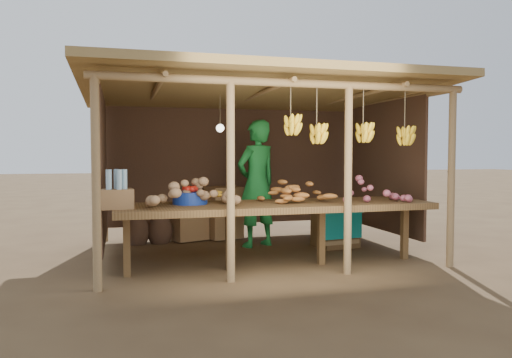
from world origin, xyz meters
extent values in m
plane|color=brown|center=(0.00, 0.00, 0.00)|extent=(60.00, 60.00, 0.00)
cylinder|color=#96754D|center=(-2.10, -1.50, 1.10)|extent=(0.09, 0.09, 2.20)
cylinder|color=#96754D|center=(2.10, -1.50, 1.10)|extent=(0.09, 0.09, 2.20)
cylinder|color=#96754D|center=(-2.10, 1.50, 1.10)|extent=(0.09, 0.09, 2.20)
cylinder|color=#96754D|center=(2.10, 1.50, 1.10)|extent=(0.09, 0.09, 2.20)
cylinder|color=#96754D|center=(-0.70, -1.50, 1.10)|extent=(0.09, 0.09, 2.20)
cylinder|color=#96754D|center=(0.70, -1.50, 1.10)|extent=(0.09, 0.09, 2.20)
cylinder|color=#96754D|center=(0.00, -1.50, 2.20)|extent=(4.40, 0.09, 0.09)
cylinder|color=#96754D|center=(0.00, 1.50, 2.20)|extent=(4.40, 0.09, 0.09)
cube|color=#A2834C|center=(0.00, 0.00, 2.29)|extent=(4.70, 3.50, 0.28)
cube|color=#4D3223|center=(0.00, 1.48, 1.21)|extent=(4.20, 0.04, 1.98)
cube|color=#4D3223|center=(-2.08, 0.20, 1.21)|extent=(0.04, 2.40, 1.98)
cube|color=#4D3223|center=(2.08, 0.20, 1.21)|extent=(0.04, 2.40, 1.98)
cube|color=brown|center=(0.00, -0.95, 0.76)|extent=(3.90, 1.05, 0.08)
cube|color=brown|center=(-1.80, -0.95, 0.36)|extent=(0.08, 0.08, 0.72)
cube|color=brown|center=(-0.60, -0.95, 0.36)|extent=(0.08, 0.08, 0.72)
cube|color=brown|center=(0.60, -0.95, 0.36)|extent=(0.08, 0.08, 0.72)
cube|color=brown|center=(1.80, -0.95, 0.36)|extent=(0.08, 0.08, 0.72)
cylinder|color=navy|center=(-1.05, -0.78, 0.87)|extent=(0.42, 0.42, 0.15)
cube|color=olive|center=(-1.90, -1.07, 0.91)|extent=(0.37, 0.30, 0.22)
imported|color=#1B7B31|center=(0.13, 0.45, 0.96)|extent=(0.82, 0.70, 1.92)
cube|color=brown|center=(1.27, 0.11, 0.27)|extent=(0.64, 0.56, 0.54)
cube|color=#0C8483|center=(1.27, 0.11, 0.56)|extent=(0.71, 0.63, 0.05)
cube|color=olive|center=(-0.22, 1.20, 0.23)|extent=(0.64, 0.57, 0.42)
cube|color=olive|center=(-0.22, 1.20, 0.65)|extent=(0.64, 0.57, 0.42)
cube|color=olive|center=(-0.80, 1.20, 0.23)|extent=(0.64, 0.57, 0.42)
ellipsoid|color=#4D3223|center=(-1.62, 1.10, 0.23)|extent=(0.39, 0.39, 0.53)
ellipsoid|color=#4D3223|center=(-1.26, 1.10, 0.23)|extent=(0.39, 0.39, 0.53)
camera|label=1|loc=(-1.87, -6.80, 1.42)|focal=35.00mm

